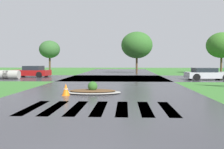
% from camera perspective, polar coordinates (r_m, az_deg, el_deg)
% --- Properties ---
extents(asphalt_roadway, '(10.57, 80.00, 0.01)m').
position_cam_1_polar(asphalt_roadway, '(14.79, -0.99, -4.13)').
color(asphalt_roadway, '#35353A').
rests_on(asphalt_roadway, ground).
extents(asphalt_cross_road, '(90.00, 9.51, 0.01)m').
position_cam_1_polar(asphalt_cross_road, '(27.10, 0.82, -0.78)').
color(asphalt_cross_road, '#35353A').
rests_on(asphalt_cross_road, ground).
extents(crosswalk_stripes, '(5.85, 3.23, 0.01)m').
position_cam_1_polar(crosswalk_stripes, '(10.14, -2.86, -7.55)').
color(crosswalk_stripes, white).
rests_on(crosswalk_stripes, ground).
extents(median_island, '(3.27, 1.90, 0.68)m').
position_cam_1_polar(median_island, '(14.68, -4.38, -3.69)').
color(median_island, '#9E9B93').
rests_on(median_island, ground).
extents(car_dark_suv, '(4.47, 2.50, 1.26)m').
position_cam_1_polar(car_dark_suv, '(30.33, -17.71, 0.60)').
color(car_dark_suv, maroon).
rests_on(car_dark_suv, ground).
extents(car_silver_hatch, '(4.28, 2.37, 1.16)m').
position_cam_1_polar(car_silver_hatch, '(26.35, 20.59, 0.11)').
color(car_silver_hatch, '#B7B7BF').
rests_on(car_silver_hatch, ground).
extents(drainage_pipe_stack, '(2.58, 0.97, 0.89)m').
position_cam_1_polar(drainage_pipe_stack, '(27.79, -22.60, -0.02)').
color(drainage_pipe_stack, '#9E9B93').
rests_on(drainage_pipe_stack, ground).
extents(traffic_cone, '(0.41, 0.41, 0.65)m').
position_cam_1_polar(traffic_cone, '(13.84, -10.35, -3.40)').
color(traffic_cone, orange).
rests_on(traffic_cone, ground).
extents(background_treeline, '(42.08, 5.66, 6.00)m').
position_cam_1_polar(background_treeline, '(37.13, -6.09, 6.17)').
color(background_treeline, '#4C3823').
rests_on(background_treeline, ground).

